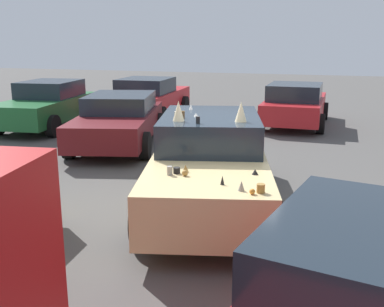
{
  "coord_description": "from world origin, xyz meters",
  "views": [
    {
      "loc": [
        -6.97,
        -1.88,
        2.74
      ],
      "look_at": [
        0.0,
        0.3,
        0.9
      ],
      "focal_mm": 42.71,
      "sensor_mm": 36.0,
      "label": 1
    }
  ],
  "objects_px": {
    "art_car_decorated": "(210,162)",
    "parked_sedan_behind_right": "(119,120)",
    "parked_sedan_far_right": "(295,104)",
    "parked_sedan_behind_left": "(47,105)",
    "parked_sedan_near_left": "(148,99)",
    "parked_sedan_far_left": "(383,299)"
  },
  "relations": [
    {
      "from": "art_car_decorated",
      "to": "parked_sedan_far_right",
      "type": "xyz_separation_m",
      "value": [
        7.94,
        -0.7,
        -0.08
      ]
    },
    {
      "from": "parked_sedan_behind_right",
      "to": "parked_sedan_far_left",
      "type": "height_order",
      "value": "parked_sedan_far_left"
    },
    {
      "from": "parked_sedan_behind_right",
      "to": "parked_sedan_far_left",
      "type": "relative_size",
      "value": 1.11
    },
    {
      "from": "art_car_decorated",
      "to": "parked_sedan_behind_left",
      "type": "relative_size",
      "value": 1.17
    },
    {
      "from": "parked_sedan_behind_left",
      "to": "parked_sedan_near_left",
      "type": "xyz_separation_m",
      "value": [
        2.32,
        -2.48,
        -0.0
      ]
    },
    {
      "from": "art_car_decorated",
      "to": "parked_sedan_far_left",
      "type": "xyz_separation_m",
      "value": [
        -3.51,
        -2.39,
        -0.03
      ]
    },
    {
      "from": "parked_sedan_behind_left",
      "to": "parked_sedan_behind_right",
      "type": "height_order",
      "value": "parked_sedan_behind_left"
    },
    {
      "from": "art_car_decorated",
      "to": "parked_sedan_near_left",
      "type": "height_order",
      "value": "art_car_decorated"
    },
    {
      "from": "parked_sedan_far_right",
      "to": "parked_sedan_behind_right",
      "type": "bearing_deg",
      "value": 137.03
    },
    {
      "from": "art_car_decorated",
      "to": "parked_sedan_behind_left",
      "type": "xyz_separation_m",
      "value": [
        5.22,
        6.73,
        -0.04
      ]
    },
    {
      "from": "parked_sedan_near_left",
      "to": "parked_sedan_behind_right",
      "type": "bearing_deg",
      "value": -171.02
    },
    {
      "from": "art_car_decorated",
      "to": "parked_sedan_behind_right",
      "type": "relative_size",
      "value": 1.06
    },
    {
      "from": "art_car_decorated",
      "to": "parked_sedan_behind_right",
      "type": "distance_m",
      "value": 4.99
    },
    {
      "from": "art_car_decorated",
      "to": "parked_sedan_near_left",
      "type": "bearing_deg",
      "value": -164.3
    },
    {
      "from": "parked_sedan_behind_right",
      "to": "parked_sedan_near_left",
      "type": "bearing_deg",
      "value": 177.41
    },
    {
      "from": "parked_sedan_behind_left",
      "to": "parked_sedan_near_left",
      "type": "distance_m",
      "value": 3.4
    },
    {
      "from": "parked_sedan_far_left",
      "to": "parked_sedan_behind_right",
      "type": "bearing_deg",
      "value": 50.82
    },
    {
      "from": "parked_sedan_behind_left",
      "to": "parked_sedan_behind_right",
      "type": "distance_m",
      "value": 3.67
    },
    {
      "from": "parked_sedan_near_left",
      "to": "art_car_decorated",
      "type": "bearing_deg",
      "value": -153.35
    },
    {
      "from": "art_car_decorated",
      "to": "parked_sedan_behind_right",
      "type": "height_order",
      "value": "art_car_decorated"
    },
    {
      "from": "parked_sedan_behind_left",
      "to": "parked_sedan_far_right",
      "type": "height_order",
      "value": "parked_sedan_behind_left"
    },
    {
      "from": "parked_sedan_far_right",
      "to": "parked_sedan_near_left",
      "type": "relative_size",
      "value": 0.92
    }
  ]
}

